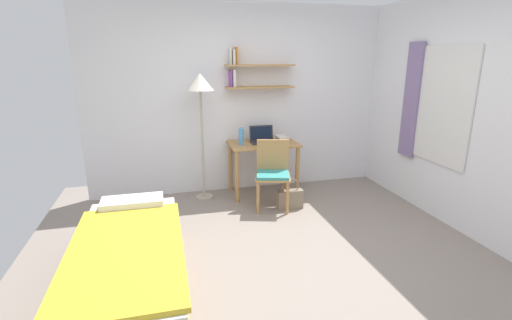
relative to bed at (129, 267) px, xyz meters
name	(u,v)px	position (x,y,z in m)	size (l,w,h in m)	color
ground_plane	(291,253)	(1.51, 0.27, -0.24)	(5.28, 5.28, 0.00)	gray
wall_back	(245,100)	(1.51, 2.29, 1.07)	(4.40, 0.27, 2.60)	white
wall_right	(475,116)	(3.53, 0.31, 1.06)	(0.10, 4.40, 2.60)	white
bed	(129,267)	(0.00, 0.00, 0.00)	(0.87, 2.02, 0.54)	#B2844C
desk	(263,153)	(1.68, 1.97, 0.36)	(0.94, 0.57, 0.74)	#B2844C
desk_chair	(273,171)	(1.67, 1.46, 0.25)	(0.53, 0.51, 0.87)	#B2844C
standing_lamp	(200,90)	(0.85, 1.99, 1.24)	(0.36, 0.36, 1.70)	#B2A893
laptop	(262,138)	(1.68, 2.01, 0.56)	(0.34, 0.23, 0.23)	#2D2D33
water_bottle	(241,136)	(1.36, 1.93, 0.62)	(0.07, 0.07, 0.23)	#4C99DB
book_stack	(282,138)	(1.97, 2.00, 0.54)	(0.17, 0.24, 0.08)	purple
handbag	(290,198)	(1.87, 1.35, -0.10)	(0.33, 0.12, 0.41)	gray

